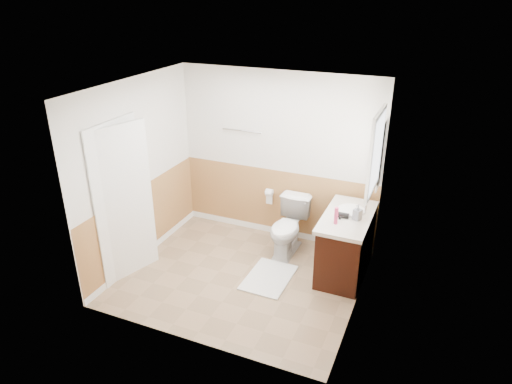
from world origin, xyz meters
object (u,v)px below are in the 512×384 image
at_px(vanity_cabinet, 346,246).
at_px(soap_dispenser, 358,212).
at_px(toilet, 288,227).
at_px(lotion_bottle, 336,216).
at_px(bath_mat, 269,278).

height_order(vanity_cabinet, soap_dispenser, soap_dispenser).
relative_size(toilet, soap_dispenser, 3.87).
xyz_separation_m(toilet, lotion_bottle, (0.77, -0.47, 0.56)).
bearing_deg(toilet, lotion_bottle, -30.46).
xyz_separation_m(vanity_cabinet, lotion_bottle, (-0.10, -0.28, 0.56)).
height_order(toilet, lotion_bottle, lotion_bottle).
bearing_deg(lotion_bottle, bath_mat, -161.37).
xyz_separation_m(toilet, bath_mat, (0.00, -0.73, -0.39)).
bearing_deg(soap_dispenser, lotion_bottle, -135.58).
relative_size(vanity_cabinet, lotion_bottle, 5.00).
distance_m(vanity_cabinet, lotion_bottle, 0.63).
bearing_deg(toilet, vanity_cabinet, -11.54).
bearing_deg(vanity_cabinet, toilet, 167.48).
height_order(toilet, bath_mat, toilet).
bearing_deg(toilet, bath_mat, -89.02).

